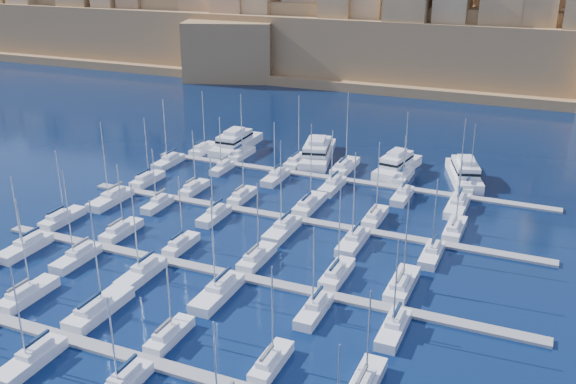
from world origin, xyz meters
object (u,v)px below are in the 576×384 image
at_px(sailboat_2, 99,309).
at_px(motor_yacht_d, 464,172).
at_px(motor_yacht_a, 236,142).
at_px(motor_yacht_b, 318,152).
at_px(sailboat_4, 271,362).
at_px(motor_yacht_c, 397,165).

relative_size(sailboat_2, motor_yacht_d, 0.90).
bearing_deg(motor_yacht_d, motor_yacht_a, 179.47).
height_order(motor_yacht_a, motor_yacht_b, same).
relative_size(motor_yacht_a, motor_yacht_b, 0.89).
bearing_deg(motor_yacht_a, motor_yacht_b, 2.25).
xyz_separation_m(sailboat_4, motor_yacht_b, (-21.75, 72.09, 1.00)).
distance_m(sailboat_4, motor_yacht_c, 70.28).
relative_size(motor_yacht_a, motor_yacht_d, 1.02).
bearing_deg(motor_yacht_a, motor_yacht_d, -0.53).
distance_m(sailboat_4, motor_yacht_a, 82.59).
bearing_deg(sailboat_2, motor_yacht_d, 63.02).
xyz_separation_m(sailboat_2, sailboat_4, (25.07, -1.45, -0.05)).
distance_m(motor_yacht_a, motor_yacht_c, 38.31).
bearing_deg(sailboat_2, sailboat_4, -3.31).
relative_size(motor_yacht_b, motor_yacht_c, 1.26).
bearing_deg(motor_yacht_a, motor_yacht_c, -1.66).
bearing_deg(motor_yacht_b, motor_yacht_d, -2.25).
xyz_separation_m(motor_yacht_a, motor_yacht_b, (19.93, 0.78, 0.00)).
xyz_separation_m(motor_yacht_a, motor_yacht_c, (38.30, -1.11, 0.00)).
xyz_separation_m(sailboat_4, motor_yacht_c, (-3.37, 70.20, 1.00)).
height_order(motor_yacht_a, motor_yacht_d, same).
distance_m(sailboat_4, motor_yacht_d, 71.57).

